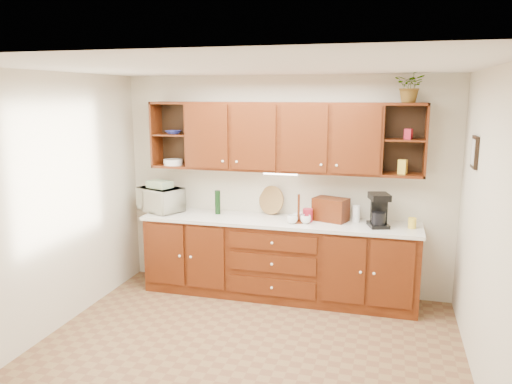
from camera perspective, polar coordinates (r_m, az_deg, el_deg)
The scene contains 26 objects.
floor at distance 4.88m, azimuth -1.43°, elevation -18.08°, with size 4.00×4.00×0.00m, color brown.
ceiling at distance 4.26m, azimuth -1.61°, elevation 14.10°, with size 4.00×4.00×0.00m, color white.
back_wall at distance 6.05m, azimuth 3.24°, elevation 0.83°, with size 4.00×4.00×0.00m, color beige.
left_wall at distance 5.31m, azimuth -22.68°, elevation -1.47°, with size 3.50×3.50×0.00m, color beige.
right_wall at distance 4.29m, azimuth 25.12°, elevation -4.52°, with size 3.50×3.50×0.00m, color beige.
base_cabinets at distance 5.98m, azimuth 2.55°, elevation -7.70°, with size 3.20×0.60×0.90m, color #3A1406.
countertop at distance 5.84m, azimuth 2.56°, elevation -3.36°, with size 3.24×0.64×0.04m, color silver.
upper_cabinets at distance 5.82m, azimuth 3.06°, elevation 6.31°, with size 3.20×0.33×0.80m.
undercabinet_light at distance 5.82m, azimuth 2.82°, elevation 2.12°, with size 0.40×0.05×0.03m, color white.
framed_picture at distance 5.06m, azimuth 23.72°, elevation 4.19°, with size 0.03×0.24×0.30m, color black.
wicker_basket at distance 6.33m, azimuth -10.94°, elevation -1.51°, with size 0.23×0.23×0.15m, color olive.
microwave at distance 6.33m, azimuth -10.88°, elevation -0.83°, with size 0.54×0.36×0.30m, color #EBE6CB.
towel_stack at distance 6.30m, azimuth -10.94°, elevation 0.87°, with size 0.28×0.21×0.08m, color #EAE56E.
wine_bottle at distance 6.09m, azimuth -4.40°, elevation -1.17°, with size 0.07×0.07×0.29m, color black.
woven_tray at distance 6.10m, azimuth 1.75°, elevation -2.44°, with size 0.35×0.35×0.02m, color olive.
bread_box at distance 5.82m, azimuth 8.54°, elevation -1.98°, with size 0.38×0.24×0.27m, color #3A1406.
mug_tree at distance 5.70m, azimuth 4.87°, elevation -3.00°, with size 0.29×0.29×0.33m.
canister_red at distance 5.76m, azimuth 5.93°, elevation -2.65°, with size 0.11×0.11×0.15m, color #A5182A.
canister_white at distance 5.81m, azimuth 11.38°, elevation -2.46°, with size 0.09×0.09×0.19m, color white.
canister_yellow at distance 5.71m, azimuth 17.42°, elevation -3.41°, with size 0.09×0.09×0.12m, color yellow.
coffee_maker at distance 5.66m, azimuth 13.86°, elevation -2.06°, with size 0.27×0.31×0.37m.
bowl_stack at distance 6.21m, azimuth -9.43°, elevation 6.75°, with size 0.18×0.18×0.04m, color #283295.
plate_stack at distance 6.25m, azimuth -9.45°, elevation 3.39°, with size 0.24×0.24×0.07m, color white.
pantry_box_yellow at distance 5.68m, azimuth 16.40°, elevation 2.78°, with size 0.09×0.07×0.16m, color yellow.
pantry_box_red at distance 5.65m, azimuth 17.02°, elevation 6.36°, with size 0.08×0.07×0.11m, color #A5182A.
potted_plant at distance 5.62m, azimuth 17.29°, elevation 11.51°, with size 0.31×0.27×0.35m, color #999999.
Camera 1 is at (1.22, -4.08, 2.38)m, focal length 35.00 mm.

